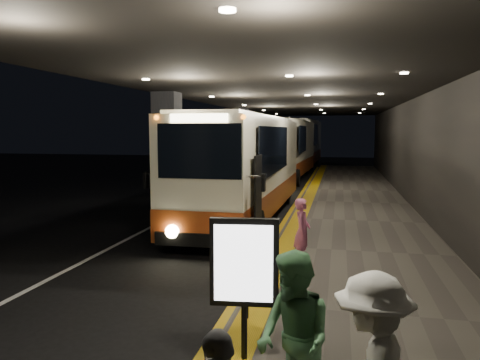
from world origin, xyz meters
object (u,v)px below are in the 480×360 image
(coach_main, at_px, (246,171))
(coach_second, at_px, (285,152))
(info_sign, at_px, (244,265))
(stanchion_post, at_px, (247,285))
(bag_polka, at_px, (296,329))
(passenger_boarding, at_px, (302,231))
(coach_third, at_px, (301,145))
(passenger_waiting_green, at_px, (294,340))

(coach_main, height_order, coach_second, coach_second)
(info_sign, bearing_deg, stanchion_post, 93.24)
(coach_main, relative_size, bag_polka, 37.98)
(coach_second, xyz_separation_m, passenger_boarding, (2.63, -19.54, -0.88))
(stanchion_post, bearing_deg, bag_polka, -34.70)
(coach_third, height_order, passenger_boarding, coach_third)
(passenger_boarding, bearing_deg, info_sign, 179.25)
(coach_second, xyz_separation_m, bag_polka, (2.86, -23.42, -1.48))
(coach_third, height_order, bag_polka, coach_third)
(passenger_boarding, relative_size, passenger_waiting_green, 0.83)
(coach_main, distance_m, info_sign, 10.63)
(passenger_waiting_green, relative_size, bag_polka, 5.97)
(coach_main, distance_m, coach_second, 13.73)
(coach_third, height_order, info_sign, coach_third)
(passenger_boarding, bearing_deg, coach_third, 8.77)
(coach_second, relative_size, info_sign, 6.32)
(info_sign, bearing_deg, passenger_waiting_green, -64.51)
(stanchion_post, bearing_deg, coach_third, 93.26)
(passenger_waiting_green, relative_size, stanchion_post, 1.61)
(stanchion_post, bearing_deg, coach_main, 101.49)
(bag_polka, bearing_deg, coach_third, 94.60)
(coach_main, relative_size, info_sign, 6.07)
(info_sign, bearing_deg, coach_second, 88.98)
(passenger_boarding, distance_m, info_sign, 4.66)
(coach_main, relative_size, stanchion_post, 10.23)
(coach_second, distance_m, bag_polka, 23.64)
(coach_main, relative_size, coach_third, 0.91)
(coach_second, bearing_deg, coach_main, -86.77)
(passenger_waiting_green, height_order, stanchion_post, passenger_waiting_green)
(coach_third, relative_size, stanchion_post, 11.26)
(stanchion_post, bearing_deg, passenger_boarding, 79.61)
(coach_second, height_order, info_sign, coach_second)
(bag_polka, bearing_deg, coach_main, 105.50)
(coach_third, bearing_deg, coach_main, -88.58)
(passenger_waiting_green, bearing_deg, bag_polka, 149.98)
(coach_second, height_order, bag_polka, coach_second)
(bag_polka, xyz_separation_m, stanchion_post, (-0.84, 0.58, 0.41))
(coach_second, bearing_deg, bag_polka, -80.53)
(coach_third, bearing_deg, passenger_waiting_green, -84.14)
(coach_third, height_order, passenger_waiting_green, coach_third)
(coach_main, height_order, passenger_boarding, coach_main)
(passenger_boarding, bearing_deg, bag_polka, -172.59)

